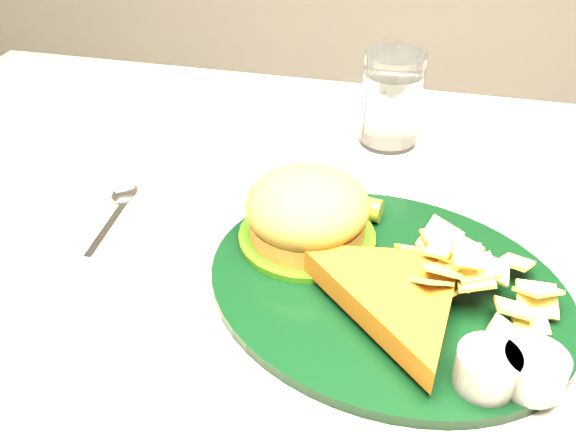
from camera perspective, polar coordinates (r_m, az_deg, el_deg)
dinner_plate at (r=0.57m, az=9.05°, el=-3.85°), size 0.41×0.38×0.08m
water_glass at (r=0.81m, az=9.18°, el=10.19°), size 0.07×0.07×0.12m
spoon at (r=0.68m, az=-15.83°, el=-0.98°), size 0.04×0.13×0.01m
ramekin at (r=0.78m, az=-14.76°, el=5.07°), size 0.06×0.06×0.03m
wrapped_straw at (r=0.74m, az=2.47°, el=3.42°), size 0.18×0.09×0.01m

